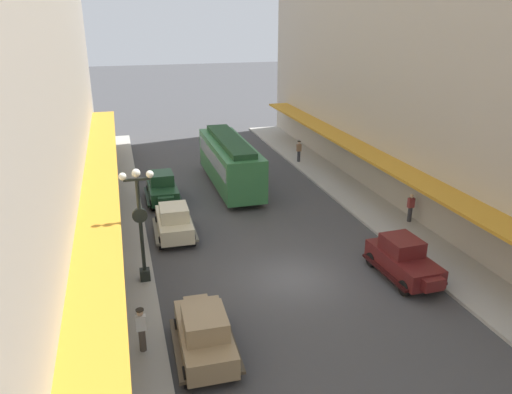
{
  "coord_description": "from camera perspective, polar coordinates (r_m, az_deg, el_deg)",
  "views": [
    {
      "loc": [
        -6.91,
        -18.57,
        11.34
      ],
      "look_at": [
        0.0,
        6.0,
        1.8
      ],
      "focal_mm": 34.83,
      "sensor_mm": 36.0,
      "label": 1
    }
  ],
  "objects": [
    {
      "name": "parked_car_3",
      "position": [
        31.91,
        -10.72,
        1.11
      ],
      "size": [
        2.15,
        4.26,
        1.84
      ],
      "color": "#193D23",
      "rests_on": "ground"
    },
    {
      "name": "pedestrian_2",
      "position": [
        18.24,
        -13.02,
        -14.59
      ],
      "size": [
        0.36,
        0.28,
        1.67
      ],
      "color": "#4C4238",
      "rests_on": "sidewalk_left"
    },
    {
      "name": "streetcar",
      "position": [
        33.74,
        -3.0,
        4.22
      ],
      "size": [
        2.53,
        9.6,
        3.46
      ],
      "color": "#33723F",
      "rests_on": "ground"
    },
    {
      "name": "sidewalk_left",
      "position": [
        21.72,
        -15.24,
        -11.55
      ],
      "size": [
        3.0,
        60.0,
        0.15
      ],
      "primitive_type": "cube",
      "color": "#A8A59E",
      "rests_on": "ground"
    },
    {
      "name": "lamp_post_with_clock",
      "position": [
        21.71,
        -13.15,
        -2.7
      ],
      "size": [
        1.42,
        0.44,
        5.16
      ],
      "color": "black",
      "rests_on": "sidewalk_left"
    },
    {
      "name": "parked_car_1",
      "position": [
        17.85,
        -5.94,
        -15.25
      ],
      "size": [
        2.22,
        4.29,
        1.84
      ],
      "color": "#997F5B",
      "rests_on": "ground"
    },
    {
      "name": "parked_car_2",
      "position": [
        26.72,
        -9.39,
        -2.69
      ],
      "size": [
        2.22,
        4.29,
        1.84
      ],
      "color": "beige",
      "rests_on": "ground"
    },
    {
      "name": "pedestrian_1",
      "position": [
        23.93,
        -17.41,
        -6.15
      ],
      "size": [
        0.36,
        0.24,
        1.64
      ],
      "color": "#4C4238",
      "rests_on": "sidewalk_left"
    },
    {
      "name": "fire_hydrant",
      "position": [
        26.18,
        16.46,
        -4.71
      ],
      "size": [
        0.24,
        0.24,
        0.82
      ],
      "color": "#B21E19",
      "rests_on": "sidewalk_right"
    },
    {
      "name": "pedestrian_3",
      "position": [
        39.57,
        4.95,
        5.29
      ],
      "size": [
        0.36,
        0.28,
        1.67
      ],
      "color": "#2D2D33",
      "rests_on": "sidewalk_right"
    },
    {
      "name": "pedestrian_0",
      "position": [
        29.3,
        17.33,
        -1.17
      ],
      "size": [
        0.36,
        0.24,
        1.64
      ],
      "color": "#2D2D33",
      "rests_on": "sidewalk_right"
    },
    {
      "name": "parked_car_0",
      "position": [
        23.45,
        16.57,
        -6.74
      ],
      "size": [
        2.28,
        4.31,
        1.84
      ],
      "color": "#591919",
      "rests_on": "ground"
    },
    {
      "name": "sidewalk_right",
      "position": [
        26.06,
        19.97,
        -6.45
      ],
      "size": [
        3.0,
        60.0,
        0.15
      ],
      "primitive_type": "cube",
      "color": "#A8A59E",
      "rests_on": "ground"
    },
    {
      "name": "ground_plane",
      "position": [
        22.83,
        4.14,
        -9.35
      ],
      "size": [
        200.0,
        200.0,
        0.0
      ],
      "primitive_type": "plane",
      "color": "#424244"
    }
  ]
}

